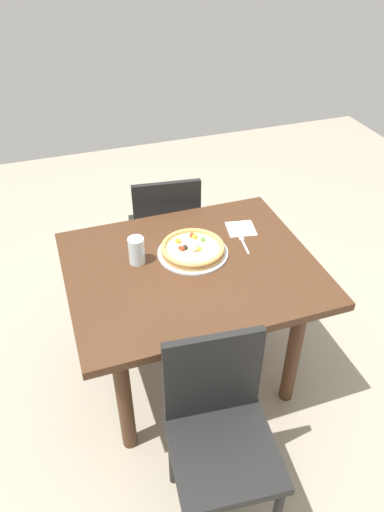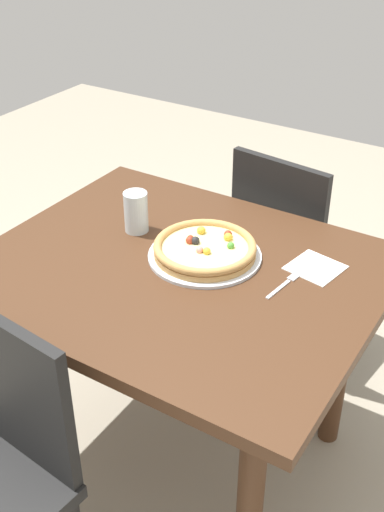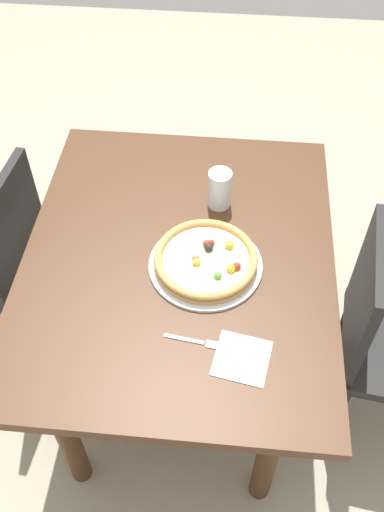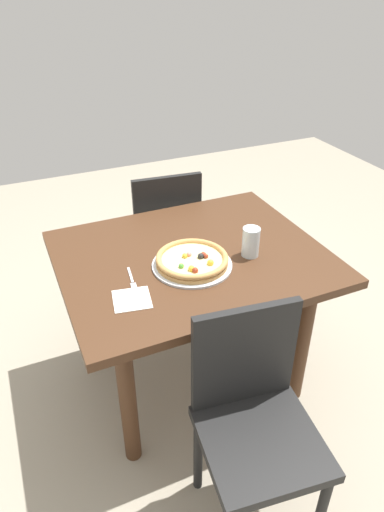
{
  "view_description": "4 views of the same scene",
  "coord_description": "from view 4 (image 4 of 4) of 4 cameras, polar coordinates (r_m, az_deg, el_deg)",
  "views": [
    {
      "loc": [
        -0.55,
        -1.64,
        2.12
      ],
      "look_at": [
        0.02,
        0.04,
        0.77
      ],
      "focal_mm": 33.58,
      "sensor_mm": 36.0,
      "label": 1
    },
    {
      "loc": [
        0.86,
        -1.3,
        1.77
      ],
      "look_at": [
        0.02,
        0.04,
        0.77
      ],
      "focal_mm": 45.08,
      "sensor_mm": 36.0,
      "label": 2
    },
    {
      "loc": [
        1.09,
        0.14,
        2.05
      ],
      "look_at": [
        0.02,
        0.04,
        0.77
      ],
      "focal_mm": 39.65,
      "sensor_mm": 36.0,
      "label": 3
    },
    {
      "loc": [
        0.68,
        1.54,
        1.81
      ],
      "look_at": [
        0.02,
        0.04,
        0.77
      ],
      "focal_mm": 32.08,
      "sensor_mm": 36.0,
      "label": 4
    }
  ],
  "objects": [
    {
      "name": "fork",
      "position": [
        1.84,
        -7.47,
        -3.09
      ],
      "size": [
        0.04,
        0.17,
        0.0
      ],
      "rotation": [
        0.0,
        0.0,
        1.43
      ],
      "color": "silver",
      "rests_on": "dining_table"
    },
    {
      "name": "pizza",
      "position": [
        1.9,
        0.02,
        -0.49
      ],
      "size": [
        0.3,
        0.3,
        0.05
      ],
      "color": "tan",
      "rests_on": "plate"
    },
    {
      "name": "napkin",
      "position": [
        1.74,
        -7.51,
        -5.38
      ],
      "size": [
        0.16,
        0.16,
        0.0
      ],
      "primitive_type": "cube",
      "rotation": [
        0.0,
        0.0,
        -0.18
      ],
      "color": "white",
      "rests_on": "dining_table"
    },
    {
      "name": "chair_near",
      "position": [
        2.71,
        -3.59,
        3.03
      ],
      "size": [
        0.44,
        0.44,
        0.88
      ],
      "rotation": [
        0.0,
        0.0,
        3.04
      ],
      "color": "black",
      "rests_on": "ground"
    },
    {
      "name": "dining_table",
      "position": [
        2.06,
        -0.0,
        -2.46
      ],
      "size": [
        1.14,
        0.93,
        0.75
      ],
      "color": "#472B19",
      "rests_on": "ground"
    },
    {
      "name": "chair_far",
      "position": [
        1.7,
        7.76,
        -19.38
      ],
      "size": [
        0.45,
        0.45,
        0.88
      ],
      "rotation": [
        0.0,
        0.0,
        -0.12
      ],
      "color": "black",
      "rests_on": "ground"
    },
    {
      "name": "plate",
      "position": [
        1.91,
        0.0,
        -1.11
      ],
      "size": [
        0.34,
        0.34,
        0.01
      ],
      "primitive_type": "cylinder",
      "color": "silver",
      "rests_on": "dining_table"
    },
    {
      "name": "drinking_glass",
      "position": [
        1.97,
        7.34,
        1.75
      ],
      "size": [
        0.08,
        0.08,
        0.13
      ],
      "primitive_type": "cylinder",
      "color": "silver",
      "rests_on": "dining_table"
    },
    {
      "name": "ground_plane",
      "position": [
        2.48,
        -0.0,
        -14.65
      ],
      "size": [
        6.0,
        6.0,
        0.0
      ],
      "primitive_type": "plane",
      "color": "#9E937F"
    }
  ]
}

